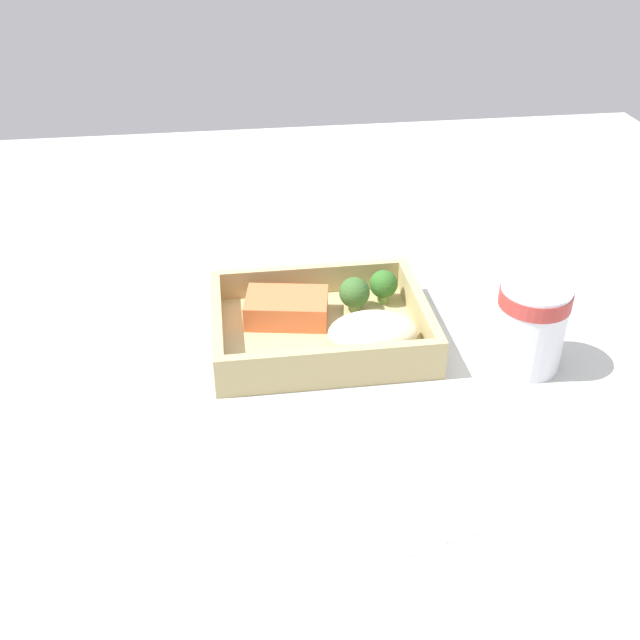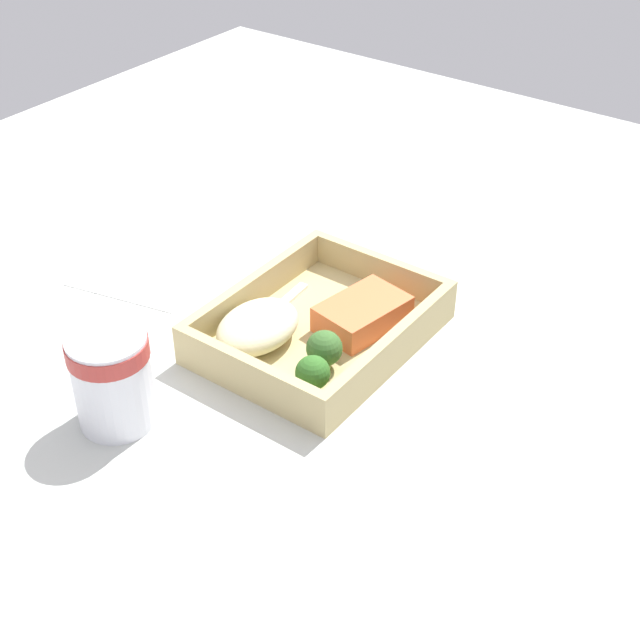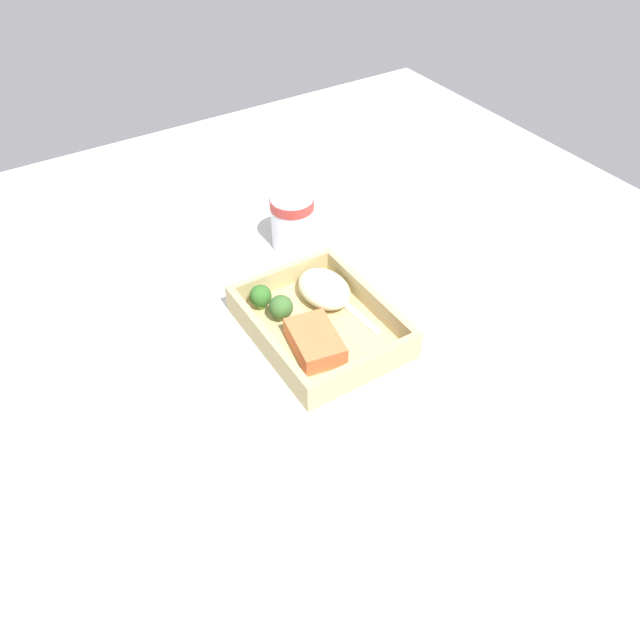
% 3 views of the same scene
% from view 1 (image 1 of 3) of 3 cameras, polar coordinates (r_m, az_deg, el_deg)
% --- Properties ---
extents(ground_plane, '(1.60, 1.60, 0.02)m').
position_cam_1_polar(ground_plane, '(0.92, 0.00, -1.94)').
color(ground_plane, '#B8BCB6').
extents(takeout_tray, '(0.26, 0.20, 0.01)m').
position_cam_1_polar(takeout_tray, '(0.91, 0.00, -1.11)').
color(takeout_tray, tan).
rests_on(takeout_tray, ground_plane).
extents(tray_rim, '(0.26, 0.20, 0.04)m').
position_cam_1_polar(tray_rim, '(0.90, 0.00, 0.20)').
color(tray_rim, tan).
rests_on(tray_rim, takeout_tray).
extents(salmon_fillet, '(0.11, 0.08, 0.03)m').
position_cam_1_polar(salmon_fillet, '(0.92, -2.55, 0.93)').
color(salmon_fillet, orange).
rests_on(salmon_fillet, takeout_tray).
extents(mashed_potatoes, '(0.11, 0.08, 0.04)m').
position_cam_1_polar(mashed_potatoes, '(0.87, 4.06, -0.97)').
color(mashed_potatoes, beige).
rests_on(mashed_potatoes, takeout_tray).
extents(broccoli_floret_1, '(0.04, 0.04, 0.04)m').
position_cam_1_polar(broccoli_floret_1, '(0.95, 4.86, 2.70)').
color(broccoli_floret_1, '#7BA54F').
rests_on(broccoli_floret_1, takeout_tray).
extents(broccoli_floret_2, '(0.04, 0.04, 0.04)m').
position_cam_1_polar(broccoli_floret_2, '(0.94, 2.64, 2.06)').
color(broccoli_floret_2, '#7B9954').
rests_on(broccoli_floret_2, takeout_tray).
extents(fork, '(0.16, 0.03, 0.00)m').
position_cam_1_polar(fork, '(0.86, 2.44, -2.77)').
color(fork, white).
rests_on(fork, takeout_tray).
extents(paper_cup, '(0.08, 0.08, 0.10)m').
position_cam_1_polar(paper_cup, '(0.87, 15.79, -0.14)').
color(paper_cup, silver).
rests_on(paper_cup, ground_plane).
extents(receipt_slip, '(0.11, 0.17, 0.00)m').
position_cam_1_polar(receipt_slip, '(0.72, 6.09, -12.36)').
color(receipt_slip, white).
rests_on(receipt_slip, ground_plane).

